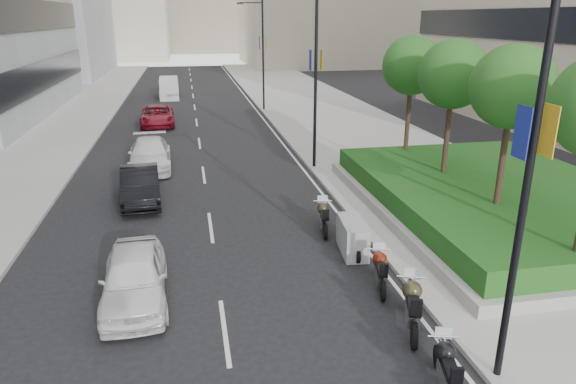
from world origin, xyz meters
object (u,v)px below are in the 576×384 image
object	(u,v)px
motorcycle_4	(380,270)
car_d	(158,116)
motorcycle_5	(353,237)
lamp_post_0	(524,160)
motorcycle_6	(323,217)
motorcycle_3	(412,305)
car_a	(134,277)
car_c	(150,154)
lamp_post_1	(313,71)
car_b	(140,185)
delivery_van	(169,89)
lamp_post_2	(261,50)
motorcycle_2	(447,368)

from	to	relation	value
motorcycle_4	car_d	size ratio (longest dim) A/B	0.39
motorcycle_5	lamp_post_0	bearing A→B (deg)	-165.60
motorcycle_6	lamp_post_0	bearing A→B (deg)	-161.19
lamp_post_0	car_d	xyz separation A→B (m)	(-8.47, 30.31, -4.35)
motorcycle_3	car_a	distance (m)	7.60
car_c	lamp_post_1	bearing A→B (deg)	-14.13
car_d	motorcycle_5	bearing A→B (deg)	-74.30
lamp_post_1	motorcycle_6	bearing A→B (deg)	-100.37
lamp_post_1	car_b	world-z (taller)	lamp_post_1
motorcycle_5	car_a	distance (m)	7.20
motorcycle_4	car_b	distance (m)	11.77
motorcycle_4	car_c	world-z (taller)	car_c
motorcycle_3	delivery_van	distance (m)	42.20
motorcycle_6	delivery_van	xyz separation A→B (m)	(-6.44, 35.04, 0.35)
lamp_post_2	motorcycle_5	distance (m)	28.57
motorcycle_5	car_d	bearing A→B (deg)	23.47
motorcycle_2	delivery_van	size ratio (longest dim) A/B	0.44
car_d	delivery_van	bearing A→B (deg)	85.89
motorcycle_4	car_a	size ratio (longest dim) A/B	0.46
lamp_post_1	lamp_post_2	bearing A→B (deg)	90.00
motorcycle_3	motorcycle_4	xyz separation A→B (m)	(-0.05, 2.14, -0.08)
lamp_post_0	lamp_post_1	bearing A→B (deg)	90.00
car_b	car_c	size ratio (longest dim) A/B	0.87
lamp_post_0	delivery_van	world-z (taller)	lamp_post_0
car_d	lamp_post_2	bearing A→B (deg)	27.12
motorcycle_2	motorcycle_4	world-z (taller)	motorcycle_2
lamp_post_0	motorcycle_5	size ratio (longest dim) A/B	4.50
lamp_post_2	motorcycle_3	world-z (taller)	lamp_post_2
lamp_post_1	motorcycle_6	size ratio (longest dim) A/B	4.34
car_c	car_d	xyz separation A→B (m)	(-0.11, 11.54, -0.04)
lamp_post_0	motorcycle_2	distance (m)	4.65
lamp_post_0	car_c	bearing A→B (deg)	113.99
motorcycle_6	motorcycle_5	bearing A→B (deg)	-157.71
car_c	car_d	size ratio (longest dim) A/B	1.01
car_a	lamp_post_0	bearing A→B (deg)	-34.40
motorcycle_6	lamp_post_2	bearing A→B (deg)	5.97
lamp_post_2	car_d	size ratio (longest dim) A/B	1.74
lamp_post_1	motorcycle_2	bearing A→B (deg)	-93.85
motorcycle_6	car_a	distance (m)	7.55
motorcycle_3	car_c	bearing A→B (deg)	43.75
lamp_post_0	car_d	distance (m)	31.77
car_a	car_b	xyz separation A→B (m)	(-0.46, 8.49, -0.00)
lamp_post_1	car_a	world-z (taller)	lamp_post_1
lamp_post_2	motorcycle_6	world-z (taller)	lamp_post_2
motorcycle_3	motorcycle_5	bearing A→B (deg)	21.12
lamp_post_2	delivery_van	xyz separation A→B (m)	(-7.94, 8.88, -4.16)
lamp_post_0	motorcycle_5	distance (m)	8.21
lamp_post_1	car_a	distance (m)	15.06
car_b	delivery_van	xyz separation A→B (m)	(0.51, 30.41, 0.16)
motorcycle_4	car_d	xyz separation A→B (m)	(-7.53, 25.89, 0.17)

